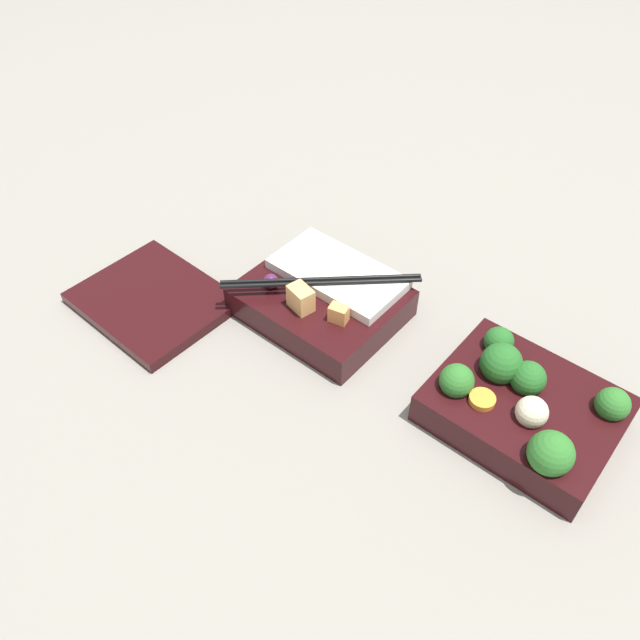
# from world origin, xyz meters

# --- Properties ---
(ground_plane) EXTENTS (3.00, 3.00, 0.00)m
(ground_plane) POSITION_xyz_m (0.00, 0.00, 0.00)
(ground_plane) COLOR gray
(bento_tray_vegetable) EXTENTS (0.18, 0.14, 0.07)m
(bento_tray_vegetable) POSITION_xyz_m (-0.13, 0.00, 0.03)
(bento_tray_vegetable) COLOR black
(bento_tray_vegetable) RESTS_ON ground_plane
(bento_tray_rice) EXTENTS (0.18, 0.16, 0.07)m
(bento_tray_rice) POSITION_xyz_m (0.12, 0.01, 0.02)
(bento_tray_rice) COLOR black
(bento_tray_rice) RESTS_ON ground_plane
(bento_lid) EXTENTS (0.18, 0.14, 0.01)m
(bento_lid) POSITION_xyz_m (0.29, 0.13, 0.01)
(bento_lid) COLOR black
(bento_lid) RESTS_ON ground_plane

